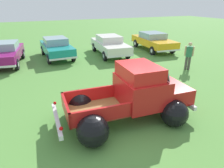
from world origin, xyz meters
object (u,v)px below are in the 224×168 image
object	(u,v)px
show_car_2	(110,44)
spectator_0	(189,54)
show_car_3	(153,41)
vintage_pickup_truck	(134,98)
show_car_0	(6,53)
show_car_1	(56,47)

from	to	relation	value
show_car_2	spectator_0	bearing A→B (deg)	33.22
show_car_3	spectator_0	distance (m)	5.39
vintage_pickup_truck	spectator_0	size ratio (longest dim) A/B	2.85
spectator_0	show_car_3	bearing A→B (deg)	31.08
show_car_0	show_car_2	distance (m)	7.14
show_car_1	show_car_2	xyz separation A→B (m)	(3.86, -0.67, 0.01)
show_car_3	show_car_0	bearing A→B (deg)	-86.52
vintage_pickup_truck	spectator_0	world-z (taller)	vintage_pickup_truck
show_car_3	spectator_0	world-z (taller)	spectator_0
show_car_0	show_car_1	bearing A→B (deg)	105.39
show_car_0	show_car_3	xyz separation A→B (m)	(11.10, -0.22, 0.01)
show_car_2	show_car_3	size ratio (longest dim) A/B	0.99
show_car_2	show_car_3	distance (m)	3.96
show_car_0	spectator_0	world-z (taller)	spectator_0
show_car_1	spectator_0	world-z (taller)	spectator_0
vintage_pickup_truck	spectator_0	bearing A→B (deg)	34.27
vintage_pickup_truck	spectator_0	xyz separation A→B (m)	(5.61, 3.45, 0.18)
spectator_0	show_car_0	bearing A→B (deg)	103.95
show_car_1	vintage_pickup_truck	bearing A→B (deg)	4.84
vintage_pickup_truck	show_car_3	size ratio (longest dim) A/B	0.97
vintage_pickup_truck	show_car_1	size ratio (longest dim) A/B	1.08
vintage_pickup_truck	show_car_2	world-z (taller)	vintage_pickup_truck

